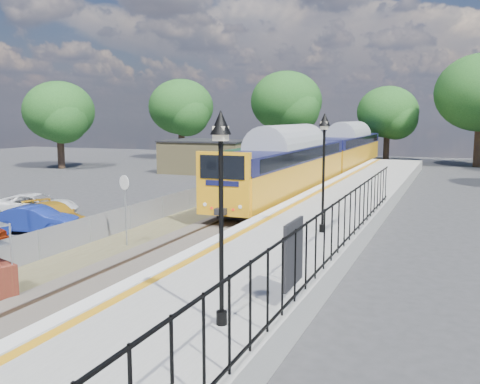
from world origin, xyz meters
The scene contains 15 objects.
ground centered at (0.00, 0.00, 0.00)m, with size 120.00×120.00×0.00m, color #2D2D30.
track_bed centered at (-0.47, 9.67, 0.09)m, with size 5.90×80.00×0.29m.
platform centered at (4.20, 8.00, 0.45)m, with size 5.00×70.00×0.90m, color gray.
platform_edge centered at (2.14, 8.00, 0.90)m, with size 0.90×70.00×0.01m.
victorian_lamp_south centered at (5.50, -4.00, 4.30)m, with size 0.44×0.44×4.60m.
victorian_lamp_north centered at (5.30, 6.00, 4.30)m, with size 0.44×0.44×4.60m.
palisade_fence centered at (6.55, 2.24, 1.84)m, with size 0.12×26.00×2.00m.
wire_fence centered at (-4.20, 12.00, 0.60)m, with size 0.06×52.00×1.20m.
outbuilding centered at (-10.91, 31.21, 1.52)m, with size 10.80×10.10×3.12m.
tree_line centered at (1.40, 42.00, 6.61)m, with size 56.80×43.80×11.88m.
train centered at (0.00, 28.81, 2.34)m, with size 2.82×40.83×3.51m.
speed_sign centered at (-2.50, 4.15, 2.06)m, with size 0.58×0.22×2.99m.
car_blue centered at (-7.84, 4.79, 0.63)m, with size 1.34×3.85×1.27m, color navy.
car_yellow centered at (-7.90, 6.05, 0.61)m, with size 1.70×4.18×1.21m, color #C88E17.
car_white centered at (-10.76, 7.85, 0.63)m, with size 2.09×4.54×1.26m, color white.
Camera 1 is at (10.05, -14.08, 5.38)m, focal length 40.00 mm.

